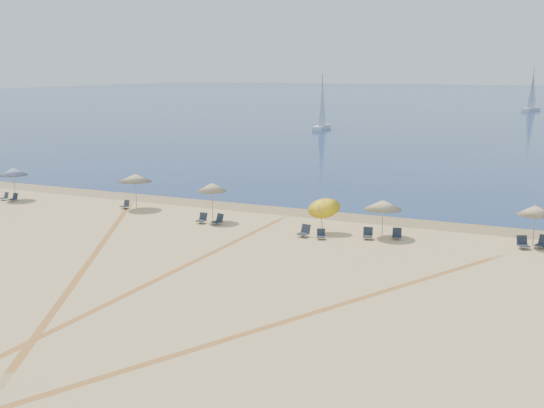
{
  "coord_description": "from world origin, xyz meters",
  "views": [
    {
      "loc": [
        15.76,
        -16.43,
        9.66
      ],
      "look_at": [
        0.0,
        20.0,
        1.3
      ],
      "focal_mm": 42.22,
      "sensor_mm": 36.0,
      "label": 1
    }
  ],
  "objects_px": {
    "chair_3": "(202,219)",
    "sailboat_2": "(532,98)",
    "chair_0": "(5,197)",
    "sailboat_1": "(322,113)",
    "umbrella_2": "(212,187)",
    "chair_6": "(321,235)",
    "chair_10": "(543,243)",
    "chair_4": "(218,220)",
    "umbrella_4": "(383,205)",
    "chair_5": "(304,231)",
    "chair_1": "(14,198)",
    "umbrella_0": "(13,172)",
    "chair_9": "(523,243)",
    "umbrella_1": "(135,178)",
    "umbrella_5": "(536,210)",
    "chair_8": "(397,234)",
    "chair_2": "(125,205)",
    "umbrella_3": "(323,205)",
    "chair_7": "(368,234)"
  },
  "relations": [
    {
      "from": "chair_3",
      "to": "sailboat_2",
      "type": "bearing_deg",
      "value": 87.26
    },
    {
      "from": "chair_0",
      "to": "sailboat_1",
      "type": "distance_m",
      "value": 64.8
    },
    {
      "from": "umbrella_2",
      "to": "chair_6",
      "type": "xyz_separation_m",
      "value": [
        7.99,
        -1.53,
        -1.98
      ]
    },
    {
      "from": "chair_10",
      "to": "sailboat_2",
      "type": "bearing_deg",
      "value": 115.96
    },
    {
      "from": "chair_4",
      "to": "umbrella_4",
      "type": "bearing_deg",
      "value": 26.83
    },
    {
      "from": "chair_5",
      "to": "chair_10",
      "type": "height_order",
      "value": "chair_10"
    },
    {
      "from": "chair_3",
      "to": "chair_6",
      "type": "relative_size",
      "value": 0.97
    },
    {
      "from": "chair_3",
      "to": "sailboat_2",
      "type": "height_order",
      "value": "sailboat_2"
    },
    {
      "from": "chair_1",
      "to": "chair_4",
      "type": "distance_m",
      "value": 17.53
    },
    {
      "from": "umbrella_0",
      "to": "umbrella_2",
      "type": "distance_m",
      "value": 17.14
    },
    {
      "from": "chair_9",
      "to": "chair_10",
      "type": "bearing_deg",
      "value": 0.68
    },
    {
      "from": "umbrella_1",
      "to": "umbrella_5",
      "type": "distance_m",
      "value": 26.23
    },
    {
      "from": "chair_1",
      "to": "chair_10",
      "type": "distance_m",
      "value": 36.64
    },
    {
      "from": "chair_4",
      "to": "chair_10",
      "type": "distance_m",
      "value": 19.19
    },
    {
      "from": "chair_1",
      "to": "chair_8",
      "type": "bearing_deg",
      "value": 9.15
    },
    {
      "from": "umbrella_5",
      "to": "chair_2",
      "type": "bearing_deg",
      "value": -178.1
    },
    {
      "from": "chair_10",
      "to": "sailboat_1",
      "type": "xyz_separation_m",
      "value": [
        -34.56,
        62.94,
        2.4
      ]
    },
    {
      "from": "umbrella_3",
      "to": "chair_6",
      "type": "xyz_separation_m",
      "value": [
        0.38,
        -1.48,
        -1.47
      ]
    },
    {
      "from": "umbrella_5",
      "to": "chair_1",
      "type": "height_order",
      "value": "umbrella_5"
    },
    {
      "from": "chair_10",
      "to": "umbrella_3",
      "type": "bearing_deg",
      "value": -149.1
    },
    {
      "from": "chair_5",
      "to": "chair_8",
      "type": "bearing_deg",
      "value": 29.95
    },
    {
      "from": "umbrella_5",
      "to": "sailboat_1",
      "type": "bearing_deg",
      "value": 118.53
    },
    {
      "from": "chair_7",
      "to": "chair_8",
      "type": "distance_m",
      "value": 1.68
    },
    {
      "from": "umbrella_3",
      "to": "chair_4",
      "type": "xyz_separation_m",
      "value": [
        -6.8,
        -0.69,
        -1.43
      ]
    },
    {
      "from": "chair_6",
      "to": "sailboat_2",
      "type": "bearing_deg",
      "value": 67.65
    },
    {
      "from": "chair_8",
      "to": "umbrella_3",
      "type": "bearing_deg",
      "value": 172.8
    },
    {
      "from": "chair_8",
      "to": "chair_4",
      "type": "bearing_deg",
      "value": 174.36
    },
    {
      "from": "umbrella_3",
      "to": "chair_4",
      "type": "distance_m",
      "value": 6.98
    },
    {
      "from": "umbrella_2",
      "to": "umbrella_4",
      "type": "distance_m",
      "value": 11.13
    },
    {
      "from": "umbrella_2",
      "to": "chair_1",
      "type": "xyz_separation_m",
      "value": [
        -16.72,
        -0.34,
        -1.97
      ]
    },
    {
      "from": "umbrella_2",
      "to": "chair_3",
      "type": "height_order",
      "value": "umbrella_2"
    },
    {
      "from": "chair_4",
      "to": "umbrella_2",
      "type": "bearing_deg",
      "value": 157.73
    },
    {
      "from": "chair_5",
      "to": "chair_6",
      "type": "height_order",
      "value": "chair_5"
    },
    {
      "from": "chair_9",
      "to": "chair_1",
      "type": "bearing_deg",
      "value": 157.96
    },
    {
      "from": "chair_0",
      "to": "chair_1",
      "type": "height_order",
      "value": "chair_1"
    },
    {
      "from": "umbrella_2",
      "to": "chair_9",
      "type": "xyz_separation_m",
      "value": [
        18.86,
        0.97,
        -1.93
      ]
    },
    {
      "from": "chair_0",
      "to": "chair_9",
      "type": "xyz_separation_m",
      "value": [
        36.52,
        1.27,
        0.05
      ]
    },
    {
      "from": "chair_5",
      "to": "chair_9",
      "type": "relative_size",
      "value": 0.94
    },
    {
      "from": "chair_7",
      "to": "chair_10",
      "type": "distance_m",
      "value": 9.57
    },
    {
      "from": "umbrella_4",
      "to": "chair_4",
      "type": "xyz_separation_m",
      "value": [
        -10.3,
        -1.21,
        -1.61
      ]
    },
    {
      "from": "chair_4",
      "to": "chair_6",
      "type": "bearing_deg",
      "value": 13.89
    },
    {
      "from": "chair_2",
      "to": "sailboat_1",
      "type": "xyz_separation_m",
      "value": [
        -7.16,
        63.51,
        2.46
      ]
    },
    {
      "from": "chair_6",
      "to": "umbrella_0",
      "type": "bearing_deg",
      "value": 156.87
    },
    {
      "from": "chair_0",
      "to": "chair_6",
      "type": "height_order",
      "value": "chair_0"
    },
    {
      "from": "umbrella_2",
      "to": "umbrella_5",
      "type": "bearing_deg",
      "value": 5.2
    },
    {
      "from": "chair_3",
      "to": "chair_4",
      "type": "height_order",
      "value": "chair_4"
    },
    {
      "from": "umbrella_1",
      "to": "chair_5",
      "type": "height_order",
      "value": "umbrella_1"
    },
    {
      "from": "chair_6",
      "to": "chair_7",
      "type": "relative_size",
      "value": 0.92
    },
    {
      "from": "chair_8",
      "to": "sailboat_2",
      "type": "relative_size",
      "value": 0.07
    },
    {
      "from": "umbrella_1",
      "to": "chair_1",
      "type": "relative_size",
      "value": 3.84
    }
  ]
}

